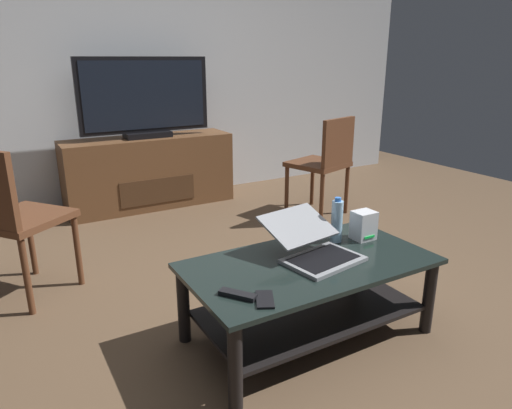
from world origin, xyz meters
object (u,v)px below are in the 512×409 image
at_px(laptop, 313,246).
at_px(router_box, 364,225).
at_px(side_chair, 9,214).
at_px(media_cabinet, 150,172).
at_px(cell_phone, 265,299).
at_px(dining_chair, 325,160).
at_px(tv_remote, 238,295).
at_px(television, 145,99).
at_px(water_bottle_near, 337,221).
at_px(coffee_table, 309,285).

distance_m(laptop, router_box, 0.38).
xyz_separation_m(side_chair, laptop, (1.26, -1.11, -0.05)).
distance_m(media_cabinet, router_box, 2.45).
bearing_deg(side_chair, cell_phone, -58.55).
height_order(media_cabinet, dining_chair, dining_chair).
xyz_separation_m(side_chair, tv_remote, (0.75, -1.28, -0.10)).
relative_size(dining_chair, laptop, 1.82).
xyz_separation_m(television, water_bottle_near, (0.27, -2.35, -0.47)).
relative_size(coffee_table, dining_chair, 1.38).
relative_size(side_chair, water_bottle_near, 3.72).
xyz_separation_m(coffee_table, laptop, (0.04, 0.03, 0.19)).
bearing_deg(side_chair, coffee_table, -43.29).
height_order(media_cabinet, water_bottle_near, same).
distance_m(television, water_bottle_near, 2.41).
relative_size(laptop, cell_phone, 3.41).
bearing_deg(water_bottle_near, dining_chair, 53.87).
distance_m(coffee_table, dining_chair, 1.92).
bearing_deg(router_box, coffee_table, -167.89).
bearing_deg(cell_phone, water_bottle_near, 55.77).
height_order(water_bottle_near, cell_phone, water_bottle_near).
bearing_deg(dining_chair, cell_phone, -134.08).
relative_size(television, side_chair, 1.29).
xyz_separation_m(media_cabinet, router_box, (0.42, -2.41, 0.16)).
height_order(router_box, tv_remote, router_box).
relative_size(dining_chair, water_bottle_near, 3.58).
bearing_deg(laptop, dining_chair, 49.98).
distance_m(media_cabinet, laptop, 2.48).
xyz_separation_m(coffee_table, tv_remote, (-0.46, -0.13, 0.14)).
relative_size(coffee_table, media_cabinet, 0.78).
height_order(media_cabinet, router_box, media_cabinet).
xyz_separation_m(laptop, router_box, (0.38, 0.06, 0.02)).
bearing_deg(router_box, television, 99.93).
height_order(router_box, water_bottle_near, water_bottle_near).
distance_m(coffee_table, side_chair, 1.69).
distance_m(media_cabinet, television, 0.67).
relative_size(side_chair, router_box, 5.83).
bearing_deg(coffee_table, media_cabinet, 89.99).
bearing_deg(tv_remote, media_cabinet, 44.47).
distance_m(water_bottle_near, cell_phone, 0.75).
bearing_deg(dining_chair, coffee_table, -130.31).
height_order(television, side_chair, television).
distance_m(water_bottle_near, tv_remote, 0.79).
distance_m(media_cabinet, side_chair, 1.83).
bearing_deg(side_chair, television, 47.73).
distance_m(laptop, tv_remote, 0.53).
height_order(laptop, cell_phone, laptop).
bearing_deg(side_chair, laptop, -41.55).
relative_size(media_cabinet, laptop, 3.20).
bearing_deg(television, side_chair, -132.27).
bearing_deg(media_cabinet, coffee_table, -90.01).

